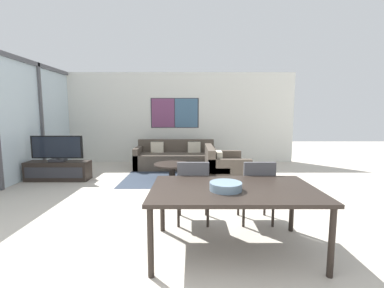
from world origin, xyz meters
The scene contains 11 objects.
wall_back centered at (0.00, 6.17, 1.41)m, with size 7.58×0.09×2.80m.
area_rug centered at (0.12, 3.96, 0.00)m, with size 2.27×1.64×0.01m.
tv_console centered at (-2.50, 3.86, 0.22)m, with size 1.41×0.42×0.44m.
television centered at (-2.50, 3.86, 0.74)m, with size 1.18×0.20×0.59m.
sofa_main centered at (0.12, 5.26, 0.27)m, with size 2.22×0.91×0.78m.
sofa_side centered at (1.30, 3.87, 0.27)m, with size 0.91×1.36×0.78m.
coffee_table centered at (0.12, 3.96, 0.28)m, with size 0.85×0.85×0.36m.
dining_table centered at (1.05, 0.79, 0.67)m, with size 1.81×1.08×0.73m.
dining_chair_left centered at (0.61, 1.51, 0.50)m, with size 0.46×0.46×0.90m.
dining_chair_centre centered at (1.50, 1.51, 0.50)m, with size 0.46×0.46×0.90m.
fruit_bowl centered at (0.95, 0.70, 0.78)m, with size 0.34×0.34×0.09m.
Camera 1 is at (0.60, -1.95, 1.54)m, focal length 24.00 mm.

